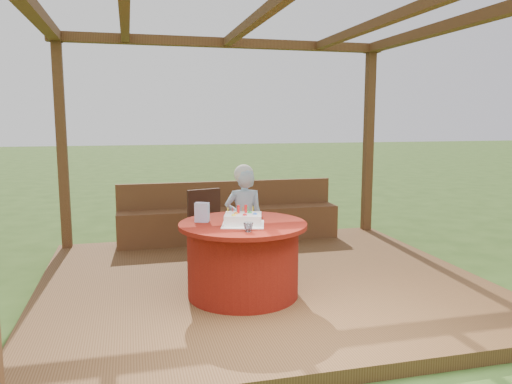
% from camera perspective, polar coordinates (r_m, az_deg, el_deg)
% --- Properties ---
extents(ground, '(60.00, 60.00, 0.00)m').
position_cam_1_polar(ground, '(5.35, 0.67, -11.05)').
color(ground, '#2C4918').
rests_on(ground, ground).
extents(deck, '(4.50, 4.00, 0.12)m').
position_cam_1_polar(deck, '(5.33, 0.67, -10.44)').
color(deck, brown).
rests_on(deck, ground).
extents(pergola, '(4.50, 4.00, 2.72)m').
position_cam_1_polar(pergola, '(5.08, 0.72, 15.48)').
color(pergola, brown).
rests_on(pergola, deck).
extents(bench, '(3.00, 0.42, 0.80)m').
position_cam_1_polar(bench, '(6.86, -3.03, -3.35)').
color(bench, brown).
rests_on(bench, deck).
extents(table, '(1.19, 1.19, 0.70)m').
position_cam_1_polar(table, '(4.73, -1.50, -7.60)').
color(table, maroon).
rests_on(table, deck).
extents(chair, '(0.50, 0.50, 0.85)m').
position_cam_1_polar(chair, '(5.75, -5.50, -3.64)').
color(chair, '#321A10').
rests_on(chair, deck).
extents(elderly_woman, '(0.44, 0.31, 1.18)m').
position_cam_1_polar(elderly_woman, '(5.38, -1.38, -2.96)').
color(elderly_woman, '#93BEDB').
rests_on(elderly_woman, deck).
extents(birthday_cake, '(0.47, 0.47, 0.18)m').
position_cam_1_polar(birthday_cake, '(4.56, -1.48, -3.11)').
color(birthday_cake, white).
rests_on(birthday_cake, table).
extents(gift_bag, '(0.15, 0.12, 0.18)m').
position_cam_1_polar(gift_bag, '(4.70, -6.19, -2.32)').
color(gift_bag, '#C57FA7').
rests_on(gift_bag, table).
extents(drinking_glass, '(0.11, 0.11, 0.08)m').
position_cam_1_polar(drinking_glass, '(4.28, -0.89, -4.04)').
color(drinking_glass, silver).
rests_on(drinking_glass, table).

